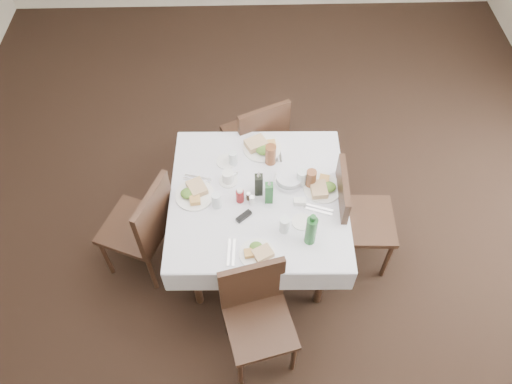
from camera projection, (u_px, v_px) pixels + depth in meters
ground_plane at (264, 239)px, 4.23m from camera, size 7.00×7.00×0.00m
room_shell at (268, 82)px, 2.86m from camera, size 6.04×7.04×2.80m
dining_table at (258, 202)px, 3.63m from camera, size 1.29×1.29×0.76m
chair_north at (258, 136)px, 4.22m from camera, size 0.59×0.59×0.94m
chair_south at (256, 309)px, 3.29m from camera, size 0.52×0.52×0.91m
chair_east at (353, 214)px, 3.71m from camera, size 0.48×0.48×0.97m
chair_west at (145, 225)px, 3.65m from camera, size 0.60×0.60×0.97m
meal_north at (261, 147)px, 3.81m from camera, size 0.30×0.30×0.06m
meal_south at (258, 252)px, 3.25m from camera, size 0.24×0.24×0.05m
meal_east at (323, 187)px, 3.57m from camera, size 0.28×0.28×0.06m
meal_west at (194, 193)px, 3.54m from camera, size 0.28×0.28×0.06m
side_plate_a at (226, 162)px, 3.74m from camera, size 0.15×0.15×0.01m
side_plate_b at (302, 222)px, 3.41m from camera, size 0.14×0.14×0.01m
water_n at (233, 158)px, 3.69m from camera, size 0.06×0.06×0.12m
water_s at (284, 225)px, 3.33m from camera, size 0.07×0.07×0.13m
water_e at (302, 178)px, 3.57m from camera, size 0.07×0.07×0.13m
water_w at (217, 200)px, 3.45m from camera, size 0.07×0.07×0.12m
iced_tea_a at (271, 155)px, 3.68m from camera, size 0.08×0.08×0.17m
iced_tea_b at (311, 179)px, 3.55m from camera, size 0.07×0.07×0.15m
bread_basket at (289, 179)px, 3.60m from camera, size 0.21×0.21×0.07m
oil_cruet_dark at (259, 184)px, 3.49m from camera, size 0.06×0.06×0.24m
oil_cruet_green at (269, 192)px, 3.45m from camera, size 0.06×0.06×0.23m
ketchup_bottle at (240, 195)px, 3.48m from camera, size 0.06×0.06×0.12m
salt_shaker at (252, 201)px, 3.48m from camera, size 0.04×0.04×0.08m
pepper_shaker at (248, 196)px, 3.51m from camera, size 0.03×0.03×0.07m
coffee_mug at (228, 177)px, 3.60m from camera, size 0.14×0.14×0.10m
sunglasses at (244, 216)px, 3.43m from camera, size 0.12×0.11×0.03m
green_bottle at (311, 230)px, 3.23m from camera, size 0.07×0.07×0.29m
sugar_caddy at (300, 202)px, 3.49m from camera, size 0.09×0.05×0.04m
cutlery_n at (278, 153)px, 3.80m from camera, size 0.06×0.19×0.01m
cutlery_s at (231, 252)px, 3.27m from camera, size 0.06×0.21×0.01m
cutlery_e at (318, 209)px, 3.48m from camera, size 0.21×0.11×0.01m
cutlery_w at (198, 179)px, 3.64m from camera, size 0.21×0.10×0.01m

